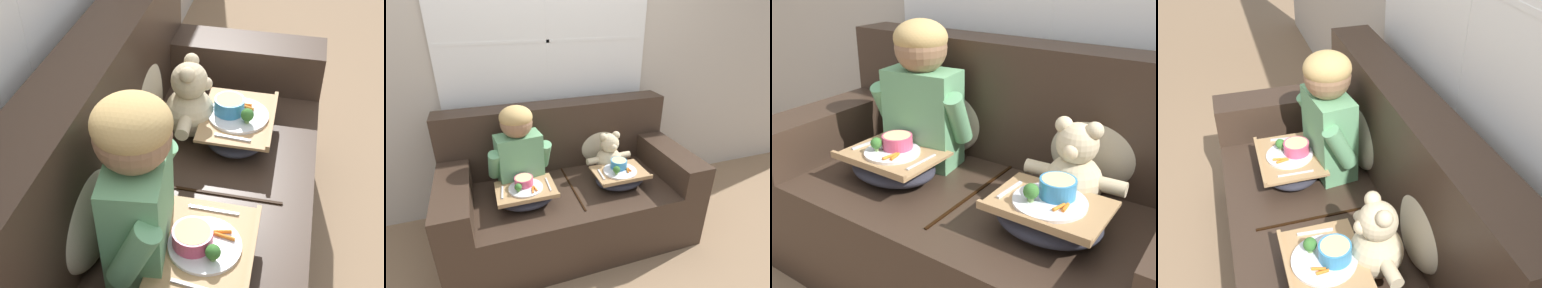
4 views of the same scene
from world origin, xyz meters
TOP-DOWN VIEW (x-y plane):
  - ground_plane at (0.00, 0.00)m, footprint 14.00×14.00m
  - couch at (0.00, 0.07)m, footprint 1.85×0.93m
  - throw_pillow_behind_child at (-0.35, 0.27)m, footprint 0.41×0.20m
  - throw_pillow_behind_teddy at (0.35, 0.27)m, footprint 0.38×0.18m
  - child_figure at (-0.35, 0.07)m, footprint 0.47×0.24m
  - teddy_bear at (0.35, 0.07)m, footprint 0.38×0.26m
  - lap_tray_child at (-0.35, -0.13)m, footprint 0.40×0.31m
  - lap_tray_teddy at (0.35, -0.13)m, footprint 0.39×0.30m

SIDE VIEW (x-z plane):
  - ground_plane at x=0.00m, z-range 0.00..0.00m
  - couch at x=0.00m, z-range -0.14..0.86m
  - lap_tray_child at x=-0.35m, z-range 0.44..0.63m
  - lap_tray_teddy at x=0.35m, z-range 0.44..0.64m
  - teddy_bear at x=0.35m, z-range 0.44..0.79m
  - throw_pillow_behind_child at x=-0.35m, z-range 0.45..0.87m
  - throw_pillow_behind_teddy at x=0.35m, z-range 0.46..0.86m
  - child_figure at x=-0.35m, z-range 0.50..1.14m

